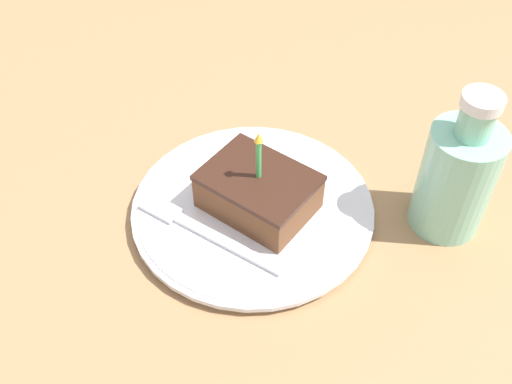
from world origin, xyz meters
TOP-DOWN VIEW (x-y plane):
  - ground_plane at (0.00, 0.00)m, footprint 2.40×2.40m
  - plate at (-0.02, 0.00)m, footprint 0.28×0.28m
  - cake_slice at (-0.02, 0.01)m, footprint 0.09×0.12m
  - fork at (0.05, -0.02)m, footprint 0.03×0.18m
  - bottle at (-0.14, 0.18)m, footprint 0.08×0.08m

SIDE VIEW (x-z plane):
  - ground_plane at x=0.00m, z-range -0.04..0.00m
  - plate at x=-0.02m, z-range 0.00..0.02m
  - fork at x=0.05m, z-range 0.02..0.02m
  - cake_slice at x=-0.02m, z-range -0.01..0.09m
  - bottle at x=-0.14m, z-range -0.02..0.16m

